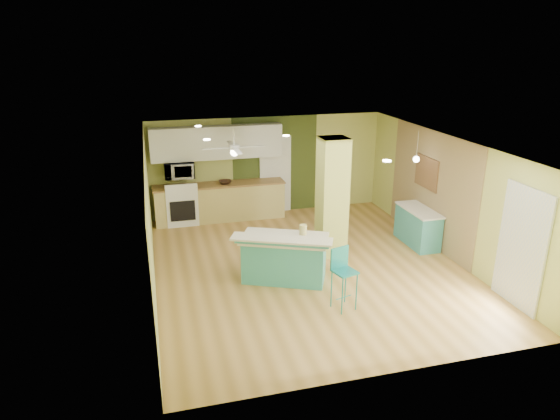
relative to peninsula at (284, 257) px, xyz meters
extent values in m
cube|color=#A37839|center=(0.61, 0.39, -0.46)|extent=(6.00, 7.00, 0.01)
cube|color=white|center=(0.61, 0.39, 2.05)|extent=(6.00, 7.00, 0.01)
cube|color=#C0C66A|center=(0.61, 3.89, 0.80)|extent=(6.00, 0.01, 2.50)
cube|color=#C0C66A|center=(0.61, -3.12, 0.80)|extent=(6.00, 0.01, 2.50)
cube|color=#C0C66A|center=(-2.40, 0.39, 0.80)|extent=(0.01, 7.00, 2.50)
cube|color=#C0C66A|center=(3.61, 0.39, 0.80)|extent=(0.01, 7.00, 2.50)
cube|color=#876E4D|center=(3.60, 0.99, 0.80)|extent=(0.02, 3.40, 2.50)
cube|color=#3E4C1E|center=(0.81, 3.88, 0.80)|extent=(2.20, 0.02, 2.50)
cube|color=white|center=(0.81, 3.85, 0.55)|extent=(0.82, 0.05, 2.00)
cube|color=silver|center=(3.58, -1.91, 0.60)|extent=(0.04, 1.08, 2.10)
cube|color=#BBC159|center=(1.26, 0.89, 0.80)|extent=(0.55, 0.55, 2.50)
cube|color=tan|center=(-0.69, 3.59, 0.00)|extent=(3.20, 0.60, 0.90)
cube|color=olive|center=(-0.69, 3.59, 0.47)|extent=(3.25, 0.63, 0.04)
cube|color=white|center=(-1.64, 3.59, 0.00)|extent=(0.76, 0.64, 0.90)
cube|color=black|center=(-1.64, 3.26, -0.03)|extent=(0.59, 0.02, 0.50)
cube|color=white|center=(-1.64, 3.29, 0.54)|extent=(0.76, 0.06, 0.18)
cube|color=silver|center=(-0.69, 3.71, 1.50)|extent=(3.20, 0.34, 0.80)
imported|color=white|center=(-1.64, 3.59, 0.90)|extent=(0.70, 0.48, 0.39)
cylinder|color=white|center=(-0.49, 2.39, 1.85)|extent=(0.03, 0.03, 0.40)
cylinder|color=white|center=(-0.49, 2.39, 1.65)|extent=(0.24, 0.24, 0.10)
sphere|color=white|center=(-0.49, 2.39, 1.53)|extent=(0.18, 0.18, 0.18)
cylinder|color=white|center=(3.26, 1.14, 1.74)|extent=(0.01, 0.01, 0.62)
sphere|color=white|center=(3.26, 1.14, 1.43)|extent=(0.14, 0.14, 0.14)
cube|color=brown|center=(3.57, 1.19, 1.10)|extent=(0.03, 0.90, 0.70)
cube|color=teal|center=(0.01, 0.02, -0.05)|extent=(1.69, 1.31, 0.80)
cube|color=silver|center=(0.01, 0.02, 0.37)|extent=(1.81, 1.43, 0.04)
cube|color=teal|center=(-0.14, -0.31, 0.45)|extent=(1.61, 0.81, 0.12)
cube|color=silver|center=(-0.14, -0.31, 0.51)|extent=(1.82, 1.09, 0.04)
cylinder|color=teal|center=(0.58, -1.49, -0.11)|extent=(0.02, 0.02, 0.67)
cylinder|color=teal|center=(0.87, -1.41, -0.11)|extent=(0.02, 0.02, 0.67)
cylinder|color=teal|center=(0.50, -1.21, -0.11)|extent=(0.02, 0.02, 0.67)
cylinder|color=teal|center=(0.79, -1.12, -0.11)|extent=(0.02, 0.02, 0.67)
cube|color=teal|center=(0.68, -1.31, 0.24)|extent=(0.44, 0.44, 0.03)
cube|color=teal|center=(0.64, -1.16, 0.44)|extent=(0.35, 0.13, 0.37)
cube|color=teal|center=(3.31, 0.91, -0.06)|extent=(0.50, 1.21, 0.78)
cube|color=white|center=(3.31, 0.91, 0.35)|extent=(0.54, 1.26, 0.03)
imported|color=#321F14|center=(-0.55, 3.55, 0.53)|extent=(0.32, 0.32, 0.08)
cylinder|color=gold|center=(0.39, 0.08, 0.49)|extent=(0.14, 0.14, 0.19)
camera|label=1|loc=(-2.27, -8.27, 3.93)|focal=32.00mm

